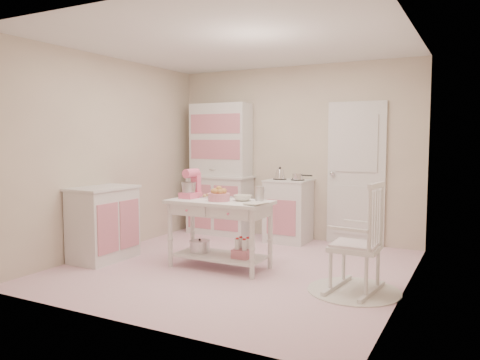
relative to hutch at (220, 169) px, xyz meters
The scene contains 14 objects.
room_shell 2.12m from the hutch, 54.76° to the right, with size 3.84×3.84×2.62m.
door 2.13m from the hutch, ahead, with size 0.82×0.05×2.04m, color white.
hutch is the anchor object (origin of this frame).
stove 1.33m from the hutch, ahead, with size 0.62×0.57×0.92m, color white.
base_cabinet 2.23m from the hutch, 102.23° to the right, with size 0.54×0.84×0.92m, color white.
lace_rug 3.40m from the hutch, 35.55° to the right, with size 0.92×0.92×0.01m, color white.
rocking_chair 3.28m from the hutch, 35.55° to the right, with size 0.48×0.72×1.10m, color white.
work_table 2.12m from the hutch, 59.84° to the right, with size 1.20×0.60×0.80m, color white.
stand_mixer 1.83m from the hutch, 70.97° to the right, with size 0.20×0.28×0.34m, color pink.
cookie_tray 1.81m from the hutch, 61.09° to the right, with size 0.34×0.24×0.02m, color silver.
bread_basket 2.09m from the hutch, 60.05° to the right, with size 0.25×0.25×0.09m, color #D47A8B.
mixing_bowl 2.11m from the hutch, 52.59° to the right, with size 0.21×0.21×0.07m, color silver.
metal_pitcher 2.16m from the hutch, 47.50° to the right, with size 0.10×0.10×0.17m, color silver.
recipe_book 2.39m from the hutch, 51.88° to the right, with size 0.18×0.24×0.02m, color silver.
Camera 1 is at (2.56, -4.77, 1.51)m, focal length 35.00 mm.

